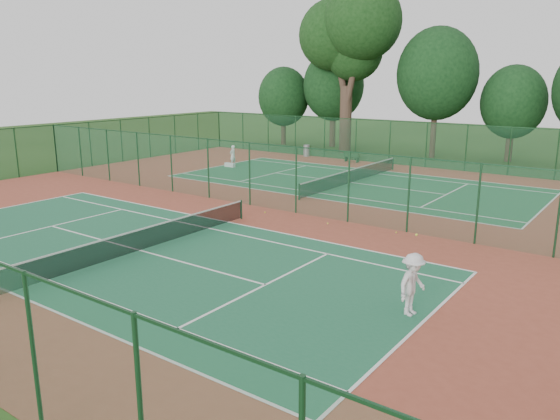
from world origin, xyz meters
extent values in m
plane|color=#234816|center=(0.00, 0.00, 0.00)|extent=(120.00, 120.00, 0.00)
cube|color=brown|center=(0.00, 0.00, 0.01)|extent=(40.00, 36.00, 0.01)
cube|color=#1F6240|center=(0.00, -9.00, 0.01)|extent=(23.77, 10.97, 0.01)
cube|color=#1F6237|center=(0.00, 9.00, 0.01)|extent=(23.77, 10.97, 0.01)
cube|color=#17452A|center=(0.00, 18.00, 1.75)|extent=(40.00, 0.02, 3.50)
cube|color=#133418|center=(0.00, 18.00, 3.46)|extent=(40.00, 0.05, 0.05)
cube|color=#1A4E30|center=(-20.00, 0.00, 1.75)|extent=(0.02, 36.00, 3.50)
cube|color=#153A1C|center=(-20.00, 0.00, 3.46)|extent=(0.05, 36.00, 0.05)
cube|color=#194B30|center=(0.00, 0.00, 1.75)|extent=(40.00, 0.02, 3.50)
cube|color=#14381E|center=(0.00, 0.00, 3.46)|extent=(40.00, 0.05, 0.05)
cylinder|color=#133621|center=(0.00, -2.60, 0.49)|extent=(0.10, 0.10, 0.97)
cube|color=black|center=(0.00, -9.00, 0.48)|extent=(0.02, 12.80, 0.85)
cube|color=silver|center=(0.00, -9.00, 0.92)|extent=(0.04, 12.80, 0.06)
cylinder|color=#14381C|center=(0.00, 2.60, 0.49)|extent=(0.10, 0.10, 0.97)
cylinder|color=#14381C|center=(0.00, 15.40, 0.49)|extent=(0.10, 0.10, 0.97)
cube|color=black|center=(0.00, 9.00, 0.48)|extent=(0.02, 12.80, 0.85)
cube|color=silver|center=(0.00, 9.00, 0.92)|extent=(0.04, 12.80, 0.06)
imported|color=silver|center=(11.38, -8.34, 0.98)|extent=(0.87, 1.32, 1.92)
imported|color=white|center=(-11.22, 9.83, 0.82)|extent=(0.39, 0.59, 1.61)
cylinder|color=gray|center=(-9.28, 17.59, 0.52)|extent=(0.61, 0.61, 1.01)
cube|color=#123316|center=(-4.98, 17.08, 0.22)|extent=(0.11, 0.38, 0.42)
cube|color=#123316|center=(-3.86, 16.99, 0.22)|extent=(0.11, 0.38, 0.42)
cube|color=#123316|center=(-4.42, 17.03, 0.45)|extent=(1.43, 0.51, 0.05)
cube|color=#123316|center=(-4.44, 16.85, 0.66)|extent=(1.40, 0.17, 0.42)
cube|color=white|center=(-10.95, 9.16, 0.17)|extent=(0.86, 0.36, 0.32)
sphere|color=#CAD331|center=(7.39, -0.45, 0.04)|extent=(0.07, 0.07, 0.07)
sphere|color=#DAEA36|center=(4.05, -0.93, 0.04)|extent=(0.07, 0.07, 0.07)
sphere|color=gold|center=(0.27, -0.99, 0.05)|extent=(0.07, 0.07, 0.07)
cylinder|color=#3A2920|center=(-7.91, 22.06, 3.03)|extent=(1.11, 1.11, 6.06)
cylinder|color=#3A2920|center=(-8.82, 22.37, 7.58)|extent=(2.05, 0.61, 6.03)
cylinder|color=#3A2920|center=(-7.00, 21.86, 7.88)|extent=(1.92, 0.57, 6.54)
sphere|color=black|center=(-9.52, 22.37, 10.61)|extent=(6.47, 6.47, 6.47)
sphere|color=black|center=(-6.39, 21.86, 11.62)|extent=(6.87, 6.87, 6.87)
sphere|color=black|center=(-7.70, 22.87, 9.09)|extent=(5.25, 5.25, 5.25)
camera|label=1|loc=(17.06, -22.91, 6.99)|focal=35.00mm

